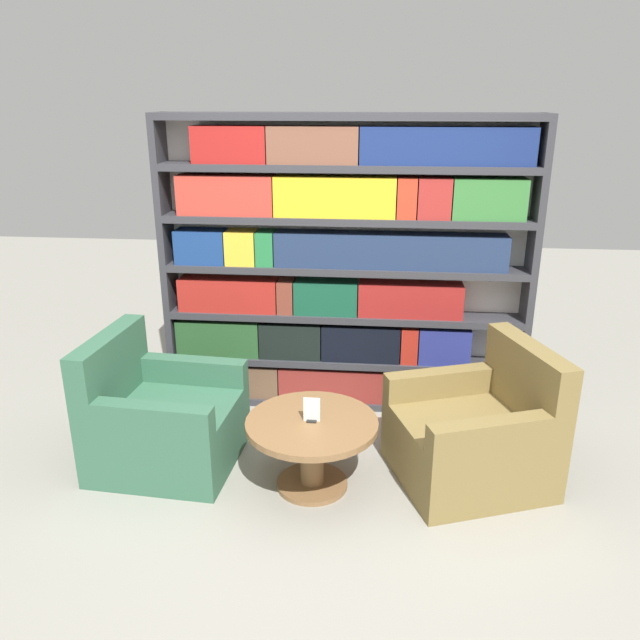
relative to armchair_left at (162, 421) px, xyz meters
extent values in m
plane|color=gray|center=(1.12, -0.48, -0.29)|extent=(14.00, 14.00, 0.00)
cube|color=silver|center=(1.12, 1.07, 0.79)|extent=(2.68, 0.05, 2.16)
cube|color=#333338|center=(-0.20, 0.95, 0.79)|extent=(0.05, 0.30, 2.16)
cube|color=#333338|center=(2.43, 0.95, 0.79)|extent=(0.05, 0.30, 2.16)
cube|color=#333338|center=(1.12, 0.95, -0.26)|extent=(2.58, 0.30, 0.05)
cube|color=#333338|center=(1.12, 0.95, 0.07)|extent=(2.58, 0.30, 0.05)
cube|color=#333338|center=(1.12, 0.95, 0.43)|extent=(2.58, 0.30, 0.05)
cube|color=#333338|center=(1.12, 0.95, 0.79)|extent=(2.58, 0.30, 0.05)
cube|color=#333338|center=(1.12, 0.95, 1.15)|extent=(2.58, 0.30, 0.05)
cube|color=#333338|center=(1.12, 0.95, 1.51)|extent=(2.58, 0.30, 0.05)
cube|color=#333338|center=(1.12, 0.95, 1.84)|extent=(2.58, 0.30, 0.05)
cube|color=brown|center=(0.30, 0.92, -0.11)|extent=(0.64, 0.20, 0.25)
cube|color=maroon|center=(1.15, 0.92, -0.11)|extent=(1.06, 0.20, 0.25)
cube|color=#154826|center=(1.98, 0.92, -0.11)|extent=(0.59, 0.20, 0.25)
cube|color=#28522A|center=(0.16, 0.92, 0.23)|extent=(0.63, 0.20, 0.27)
cube|color=black|center=(0.72, 0.92, 0.23)|extent=(0.46, 0.20, 0.27)
cube|color=black|center=(1.25, 0.92, 0.23)|extent=(0.58, 0.20, 0.27)
cube|color=#A7251A|center=(1.61, 0.92, 0.23)|extent=(0.12, 0.20, 0.27)
cube|color=navy|center=(1.86, 0.92, 0.23)|extent=(0.38, 0.20, 0.27)
cube|color=#A6231C|center=(0.25, 0.92, 0.58)|extent=(0.73, 0.20, 0.24)
cube|color=brown|center=(0.69, 0.92, 0.58)|extent=(0.12, 0.20, 0.24)
cube|color=#154D34|center=(0.98, 0.92, 0.58)|extent=(0.46, 0.20, 0.24)
cube|color=maroon|center=(1.60, 0.92, 0.58)|extent=(0.75, 0.20, 0.24)
cube|color=navy|center=(0.07, 0.92, 0.94)|extent=(0.36, 0.20, 0.24)
cube|color=gold|center=(0.36, 0.92, 0.94)|extent=(0.22, 0.20, 0.24)
cube|color=#23753D|center=(0.54, 0.92, 0.94)|extent=(0.13, 0.20, 0.24)
cube|color=navy|center=(1.44, 0.92, 0.94)|extent=(1.64, 0.20, 0.24)
cube|color=#B9382D|center=(0.27, 0.92, 1.31)|extent=(0.68, 0.20, 0.28)
cube|color=gold|center=(1.04, 0.92, 1.31)|extent=(0.84, 0.20, 0.28)
cube|color=#BC351F|center=(1.54, 0.92, 1.31)|extent=(0.13, 0.20, 0.28)
cube|color=maroon|center=(1.73, 0.92, 1.31)|extent=(0.23, 0.20, 0.28)
cube|color=#367636|center=(2.09, 0.92, 1.31)|extent=(0.49, 0.20, 0.28)
cube|color=#A11C1A|center=(0.32, 0.92, 1.66)|extent=(0.52, 0.20, 0.25)
cube|color=brown|center=(0.89, 0.92, 1.66)|extent=(0.62, 0.20, 0.25)
cube|color=navy|center=(1.79, 0.92, 1.66)|extent=(1.16, 0.20, 0.25)
cube|color=#336047|center=(0.04, 0.00, -0.08)|extent=(0.91, 0.86, 0.41)
cube|color=#336047|center=(-0.31, 0.02, 0.35)|extent=(0.20, 0.81, 0.45)
cube|color=#336047|center=(0.09, -0.35, 0.21)|extent=(0.72, 0.17, 0.17)
cube|color=#336047|center=(0.14, 0.33, 0.21)|extent=(0.72, 0.17, 0.17)
cube|color=olive|center=(1.95, 0.00, -0.08)|extent=(1.08, 1.05, 0.41)
cube|color=olive|center=(2.29, 0.12, 0.35)|extent=(0.40, 0.80, 0.45)
cube|color=olive|center=(1.77, 0.29, 0.21)|extent=(0.72, 0.35, 0.17)
cube|color=olive|center=(2.00, -0.35, 0.21)|extent=(0.72, 0.35, 0.17)
cylinder|color=brown|center=(1.00, -0.19, -0.09)|extent=(0.14, 0.14, 0.41)
cylinder|color=brown|center=(1.00, -0.19, -0.27)|extent=(0.44, 0.44, 0.03)
cylinder|color=brown|center=(1.00, -0.19, 0.14)|extent=(0.79, 0.79, 0.04)
cube|color=black|center=(1.00, -0.19, 0.16)|extent=(0.06, 0.06, 0.01)
cube|color=silver|center=(1.00, -0.19, 0.23)|extent=(0.10, 0.01, 0.15)
camera|label=1|loc=(1.36, -3.44, 1.97)|focal=35.00mm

